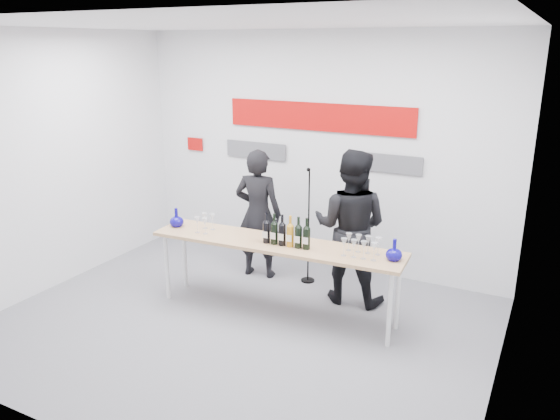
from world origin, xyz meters
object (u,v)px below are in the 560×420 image
Objects in this scene: tasting_table at (276,248)px; presenter_right at (350,227)px; presenter_left at (258,214)px; mic_stand at (308,248)px.

tasting_table is 1.58× the size of presenter_right.
mic_stand is at bearing 178.94° from presenter_left.
presenter_right is 1.21× the size of mic_stand.
presenter_right is 0.79m from mic_stand.
tasting_table is 1.71× the size of presenter_left.
tasting_table is 1.92× the size of mic_stand.
mic_stand is (-0.62, 0.23, -0.43)m from presenter_right.
presenter_right reaches higher than mic_stand.
mic_stand is (-0.04, 0.91, -0.32)m from tasting_table.
presenter_right reaches higher than tasting_table.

